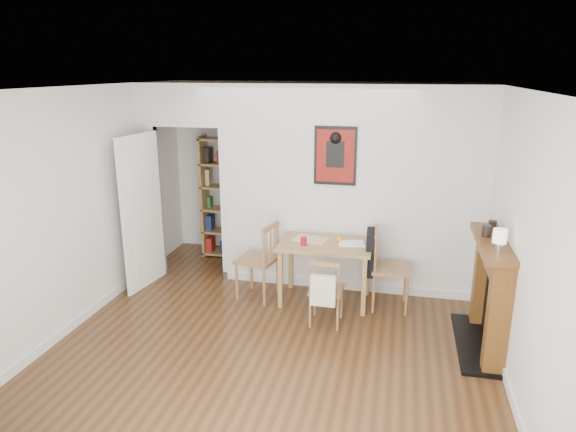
% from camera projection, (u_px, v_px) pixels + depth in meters
% --- Properties ---
extents(ground, '(5.20, 5.20, 0.00)m').
position_uv_depth(ground, '(278.00, 335.00, 5.56)').
color(ground, '#52351A').
rests_on(ground, ground).
extents(room_shell, '(5.20, 5.20, 5.20)m').
position_uv_depth(room_shell, '(311.00, 191.00, 6.44)').
color(room_shell, silver).
rests_on(room_shell, ground).
extents(dining_table, '(1.11, 0.71, 0.76)m').
position_uv_depth(dining_table, '(326.00, 250.00, 6.19)').
color(dining_table, '#A17D4B').
rests_on(dining_table, ground).
extents(chair_left, '(0.58, 0.58, 0.98)m').
position_uv_depth(chair_left, '(257.00, 260.00, 6.34)').
color(chair_left, olive).
rests_on(chair_left, ground).
extents(chair_right, '(0.58, 0.51, 0.98)m').
position_uv_depth(chair_right, '(389.00, 268.00, 6.07)').
color(chair_right, olive).
rests_on(chair_right, ground).
extents(chair_front, '(0.40, 0.45, 0.79)m').
position_uv_depth(chair_front, '(326.00, 290.00, 5.70)').
color(chair_front, olive).
rests_on(chair_front, ground).
extents(bookshelf, '(0.77, 0.31, 1.83)m').
position_uv_depth(bookshelf, '(227.00, 198.00, 7.67)').
color(bookshelf, '#A17D4B').
rests_on(bookshelf, ground).
extents(fireplace, '(0.45, 1.25, 1.16)m').
position_uv_depth(fireplace, '(492.00, 291.00, 5.17)').
color(fireplace, brown).
rests_on(fireplace, ground).
extents(red_glass, '(0.08, 0.08, 0.10)m').
position_uv_depth(red_glass, '(304.00, 241.00, 6.07)').
color(red_glass, maroon).
rests_on(red_glass, dining_table).
extents(orange_fruit, '(0.07, 0.07, 0.07)m').
position_uv_depth(orange_fruit, '(339.00, 239.00, 6.19)').
color(orange_fruit, orange).
rests_on(orange_fruit, dining_table).
extents(placemat, '(0.46, 0.38, 0.00)m').
position_uv_depth(placemat, '(310.00, 239.00, 6.28)').
color(placemat, beige).
rests_on(placemat, dining_table).
extents(notebook, '(0.34, 0.27, 0.02)m').
position_uv_depth(notebook, '(352.00, 243.00, 6.12)').
color(notebook, white).
rests_on(notebook, dining_table).
extents(mantel_lamp, '(0.13, 0.13, 0.20)m').
position_uv_depth(mantel_lamp, '(500.00, 237.00, 4.70)').
color(mantel_lamp, silver).
rests_on(mantel_lamp, fireplace).
extents(ceramic_jar_a, '(0.09, 0.09, 0.11)m').
position_uv_depth(ceramic_jar_a, '(487.00, 231.00, 5.11)').
color(ceramic_jar_a, black).
rests_on(ceramic_jar_a, fireplace).
extents(ceramic_jar_b, '(0.08, 0.08, 0.11)m').
position_uv_depth(ceramic_jar_b, '(492.00, 226.00, 5.30)').
color(ceramic_jar_b, black).
rests_on(ceramic_jar_b, fireplace).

